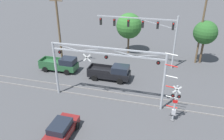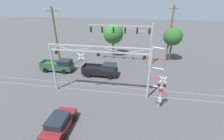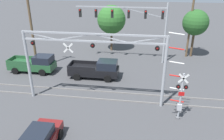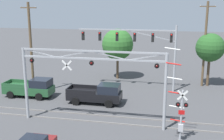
% 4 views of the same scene
% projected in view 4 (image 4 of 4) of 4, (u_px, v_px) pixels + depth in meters
% --- Properties ---
extents(rail_track_near, '(80.00, 0.08, 0.10)m').
position_uv_depth(rail_track_near, '(93.00, 122.00, 24.08)').
color(rail_track_near, gray).
rests_on(rail_track_near, ground_plane).
extents(rail_track_far, '(80.00, 0.08, 0.10)m').
position_uv_depth(rail_track_far, '(98.00, 115.00, 25.45)').
color(rail_track_far, gray).
rests_on(rail_track_far, ground_plane).
extents(crossing_gantry, '(12.14, 0.28, 6.29)m').
position_uv_depth(crossing_gantry, '(92.00, 74.00, 22.82)').
color(crossing_gantry, '#9EA0A5').
rests_on(crossing_gantry, ground_plane).
extents(crossing_signal_mast, '(1.85, 0.35, 6.98)m').
position_uv_depth(crossing_signal_mast, '(180.00, 113.00, 20.35)').
color(crossing_signal_mast, '#9EA0A5').
rests_on(crossing_signal_mast, ground_plane).
extents(traffic_signal_span, '(11.37, 0.39, 7.57)m').
position_uv_depth(traffic_signal_span, '(144.00, 43.00, 31.92)').
color(traffic_signal_span, '#9EA0A5').
rests_on(traffic_signal_span, ground_plane).
extents(pickup_truck_lead, '(5.48, 2.19, 2.06)m').
position_uv_depth(pickup_truck_lead, '(98.00, 94.00, 28.38)').
color(pickup_truck_lead, black).
rests_on(pickup_truck_lead, ground_plane).
extents(pickup_truck_following, '(5.33, 2.19, 2.06)m').
position_uv_depth(pickup_truck_following, '(31.00, 88.00, 30.40)').
color(pickup_truck_following, '#23512D').
rests_on(pickup_truck_following, ground_plane).
extents(utility_pole_left, '(1.80, 0.28, 10.08)m').
position_uv_depth(utility_pole_left, '(31.00, 48.00, 30.58)').
color(utility_pole_left, brown).
rests_on(utility_pole_left, ground_plane).
extents(utility_pole_right, '(1.80, 0.28, 10.18)m').
position_uv_depth(utility_pole_right, '(205.00, 44.00, 33.44)').
color(utility_pole_right, brown).
rests_on(utility_pole_right, ground_plane).
extents(background_tree_beyond_span, '(3.43, 3.43, 6.47)m').
position_uv_depth(background_tree_beyond_span, '(210.00, 48.00, 33.65)').
color(background_tree_beyond_span, brown).
rests_on(background_tree_beyond_span, ground_plane).
extents(background_tree_far_left_verge, '(4.13, 4.13, 6.71)m').
position_uv_depth(background_tree_far_left_verge, '(118.00, 44.00, 36.99)').
color(background_tree_far_left_verge, brown).
rests_on(background_tree_far_left_verge, ground_plane).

